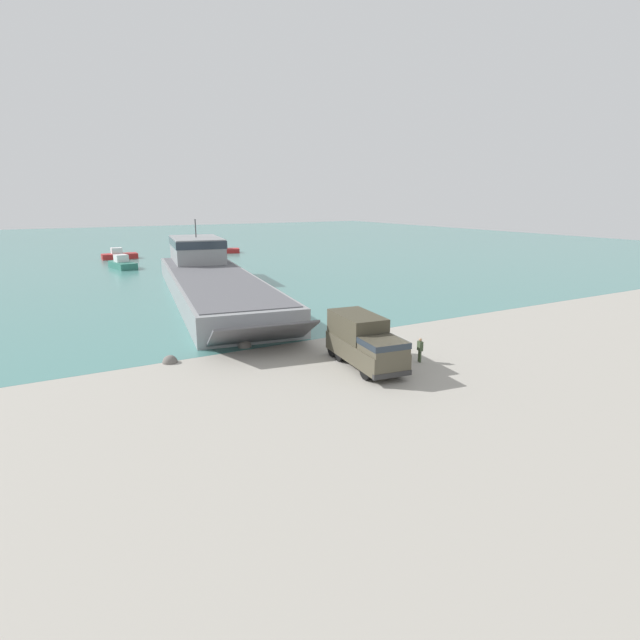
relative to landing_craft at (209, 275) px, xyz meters
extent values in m
plane|color=#9E998E|center=(2.47, -27.47, -2.02)|extent=(240.00, 240.00, 0.00)
cube|color=#477F7A|center=(2.47, 66.14, -2.02)|extent=(240.00, 180.00, 0.01)
cube|color=gray|center=(-0.52, -3.34, -0.81)|extent=(14.75, 40.55, 2.42)
cube|color=#56565B|center=(-0.52, -3.34, 0.44)|extent=(13.82, 38.87, 0.08)
cube|color=gray|center=(1.60, 10.27, 2.05)|extent=(7.77, 11.92, 3.29)
cube|color=#28333D|center=(1.60, 10.27, 3.05)|extent=(7.96, 12.06, 0.99)
cylinder|color=#3F3F42|center=(1.60, 10.27, 4.90)|extent=(0.16, 0.16, 2.40)
cube|color=#56565B|center=(-3.86, -24.85, -0.66)|extent=(7.97, 5.04, 2.26)
cube|color=#4C4738|center=(0.74, -31.14, -0.96)|extent=(3.38, 7.45, 1.25)
cube|color=#4C4738|center=(0.46, -33.50, 0.04)|extent=(2.65, 2.71, 0.75)
cube|color=#28333D|center=(0.46, -33.50, 0.22)|extent=(2.73, 2.75, 0.38)
cube|color=#413C2E|center=(0.89, -29.93, 0.46)|extent=(2.96, 4.81, 1.60)
cube|color=#2D2D2D|center=(0.32, -34.63, -1.44)|extent=(2.58, 0.55, 0.32)
cylinder|color=black|center=(1.52, -33.48, -1.35)|extent=(0.52, 1.37, 1.34)
cylinder|color=black|center=(-0.58, -33.22, -1.35)|extent=(0.52, 1.37, 1.34)
cylinder|color=black|center=(2.00, -29.60, -1.35)|extent=(0.52, 1.37, 1.34)
cylinder|color=black|center=(-0.10, -29.34, -1.35)|extent=(0.52, 1.37, 1.34)
cylinder|color=black|center=(2.13, -28.51, -1.35)|extent=(0.52, 1.37, 1.34)
cylinder|color=black|center=(0.03, -28.25, -1.35)|extent=(0.52, 1.37, 1.34)
cylinder|color=#3D4C33|center=(4.44, -32.33, -1.61)|extent=(0.14, 0.14, 0.81)
cylinder|color=#3D4C33|center=(4.48, -32.16, -1.61)|extent=(0.14, 0.14, 0.81)
cube|color=#3D4C33|center=(4.46, -32.24, -0.89)|extent=(0.33, 0.48, 0.64)
sphere|color=tan|center=(4.46, -32.24, -0.46)|extent=(0.22, 0.22, 0.22)
cube|color=#2D7060|center=(-5.66, 27.28, -1.52)|extent=(3.62, 6.95, 1.01)
cube|color=silver|center=(-5.74, 27.77, -0.46)|extent=(2.11, 2.25, 1.11)
cube|color=#B22323|center=(-4.14, 41.04, -1.53)|extent=(6.11, 2.62, 0.98)
cube|color=silver|center=(-4.60, 41.04, -0.50)|extent=(1.84, 1.83, 1.08)
cube|color=#B22323|center=(14.74, 41.91, -1.58)|extent=(9.04, 5.09, 0.88)
cube|color=silver|center=(15.36, 41.73, -0.66)|extent=(3.02, 2.59, 0.96)
sphere|color=#66605B|center=(-4.55, -23.07, -2.02)|extent=(1.02, 1.02, 1.02)
sphere|color=#66605B|center=(-10.28, -24.06, -2.02)|extent=(1.01, 1.01, 1.01)
camera|label=1|loc=(-17.21, -56.89, 8.73)|focal=28.00mm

